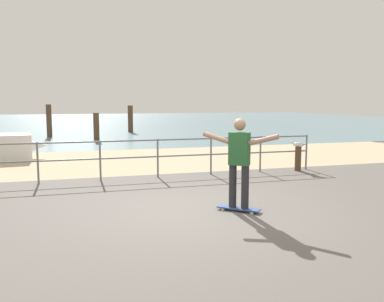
{
  "coord_description": "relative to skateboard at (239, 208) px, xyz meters",
  "views": [
    {
      "loc": [
        -2.3,
        -6.84,
        2.04
      ],
      "look_at": [
        0.28,
        2.0,
        0.9
      ],
      "focal_mm": 37.62,
      "sensor_mm": 36.0,
      "label": 1
    }
  ],
  "objects": [
    {
      "name": "bollard_short",
      "position": [
        3.38,
        3.57,
        0.29
      ],
      "size": [
        0.18,
        0.18,
        0.72
      ],
      "primitive_type": "cylinder",
      "color": "#513826",
      "rests_on": "ground"
    },
    {
      "name": "sea_surface",
      "position": [
        -0.56,
        35.12,
        -0.07
      ],
      "size": [
        72.0,
        50.0,
        0.04
      ],
      "primitive_type": "cube",
      "color": "slate",
      "rests_on": "ground"
    },
    {
      "name": "ground_plane",
      "position": [
        -0.56,
        -0.88,
        -0.07
      ],
      "size": [
        24.0,
        10.0,
        0.04
      ],
      "primitive_type": "cube",
      "color": "#605B56",
      "rests_on": "ground"
    },
    {
      "name": "groyne_post_2",
      "position": [
        -1.8,
        14.51,
        0.66
      ],
      "size": [
        0.3,
        0.3,
        1.45
      ],
      "primitive_type": "cylinder",
      "color": "#513826",
      "rests_on": "ground"
    },
    {
      "name": "groyne_post_3",
      "position": [
        0.66,
        19.74,
        0.82
      ],
      "size": [
        0.33,
        0.33,
        1.77
      ],
      "primitive_type": "cylinder",
      "color": "#513826",
      "rests_on": "ground"
    },
    {
      "name": "groyne_post_1",
      "position": [
        -4.25,
        17.44,
        0.87
      ],
      "size": [
        0.3,
        0.3,
        1.87
      ],
      "primitive_type": "cylinder",
      "color": "#513826",
      "rests_on": "ground"
    },
    {
      "name": "seagull",
      "position": [
        3.36,
        3.58,
        0.73
      ],
      "size": [
        0.38,
        0.38,
        0.18
      ],
      "color": "white",
      "rests_on": "bollard_short"
    },
    {
      "name": "railing_fence",
      "position": [
        -2.27,
        3.72,
        0.63
      ],
      "size": [
        12.06,
        0.05,
        1.05
      ],
      "color": "slate",
      "rests_on": "ground"
    },
    {
      "name": "beach_strip",
      "position": [
        -0.56,
        7.12,
        -0.07
      ],
      "size": [
        24.0,
        6.0,
        0.04
      ],
      "primitive_type": "cube",
      "color": "tan",
      "rests_on": "ground"
    },
    {
      "name": "skateboard",
      "position": [
        0.0,
        0.0,
        0.0
      ],
      "size": [
        0.72,
        0.69,
        0.08
      ],
      "color": "#334C8C",
      "rests_on": "ground"
    },
    {
      "name": "skateboarder",
      "position": [
        -0.0,
        0.0,
        0.95
      ],
      "size": [
        1.13,
        1.04,
        1.65
      ],
      "color": "#26262B",
      "rests_on": "skateboard"
    }
  ]
}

